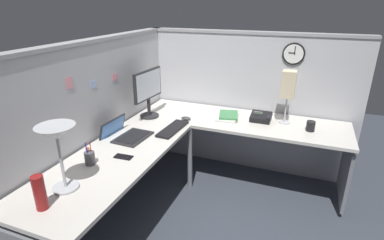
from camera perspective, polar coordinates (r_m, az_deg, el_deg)
The scene contains 20 objects.
ground_plane at distance 3.19m, azimuth 1.28°, elevation -14.49°, with size 6.80×6.80×0.00m, color #383D47.
cubicle_wall_back at distance 2.91m, azimuth -17.50°, elevation -1.38°, with size 2.57×0.12×1.58m.
cubicle_wall_right at distance 3.52m, azimuth 10.34°, elevation 3.29°, with size 0.12×2.37×1.58m.
desk at distance 2.73m, azimuth 1.28°, elevation -5.63°, with size 2.35×2.15×0.73m.
monitor at distance 3.15m, azimuth -8.26°, elevation 5.62°, with size 0.46×0.20×0.50m.
laptop at distance 2.81m, azimuth -12.69°, elevation -2.54°, with size 0.36×0.40×0.22m.
keyboard at distance 2.88m, azimuth -3.65°, elevation -1.67°, with size 0.43×0.14×0.02m, color black.
computer_mouse at distance 3.12m, azimuth -1.13°, elevation 0.31°, with size 0.06×0.10×0.03m, color #38383D.
desk_lamp_dome at distance 2.03m, azimuth -24.08°, elevation -3.11°, with size 0.24×0.24×0.44m.
pen_cup at distance 2.41m, azimuth -18.70°, elevation -6.75°, with size 0.08×0.08×0.18m.
cell_phone at distance 2.45m, azimuth -12.78°, elevation -6.78°, with size 0.07×0.14×0.01m, color black.
thermos_flask at distance 2.01m, azimuth -26.75°, elevation -12.13°, with size 0.07×0.07×0.22m, color maroon.
office_phone at distance 3.17m, azimuth 12.95°, elevation 0.47°, with size 0.19×0.21×0.11m.
book_stack at distance 3.19m, azimuth 6.74°, elevation 0.72°, with size 0.31×0.25×0.04m.
desk_lamp_paper at distance 3.08m, azimuth 17.71°, elevation 6.17°, with size 0.13×0.13×0.53m.
coffee_mug at distance 3.06m, azimuth 21.44°, elevation -1.08°, with size 0.08×0.08×0.10m, color black.
wall_clock at distance 3.29m, azimuth 18.60°, elevation 11.75°, with size 0.04×0.22×0.22m.
pinned_note_leftmost at distance 2.50m, azimuth -22.12°, elevation 6.45°, with size 0.07×0.00×0.09m, color pink.
pinned_note_middle at distance 2.96m, azimuth -14.36°, elevation 7.84°, with size 0.08×0.00×0.06m, color pink.
pinned_note_rightmost at distance 2.71m, azimuth -18.15°, elevation 6.40°, with size 0.06×0.00×0.06m, color #99B7E5.
Camera 1 is at (-2.43, -0.87, 1.88)m, focal length 28.32 mm.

